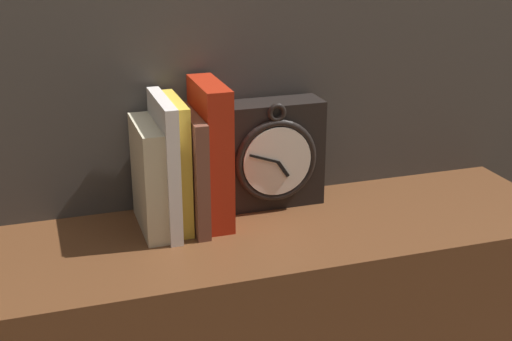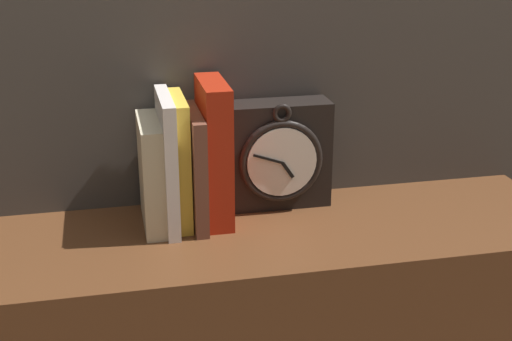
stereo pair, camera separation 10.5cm
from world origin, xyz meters
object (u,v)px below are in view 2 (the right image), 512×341
object	(u,v)px
book_slot2_yellow	(180,160)
book_slot4_red	(214,152)
book_slot3_brown	(195,168)
clock	(277,155)
book_slot0_cream	(151,173)
book_slot1_white	(167,161)

from	to	relation	value
book_slot2_yellow	book_slot4_red	world-z (taller)	book_slot4_red
book_slot3_brown	book_slot4_red	bearing A→B (deg)	11.24
clock	book_slot3_brown	world-z (taller)	clock
book_slot0_cream	book_slot1_white	world-z (taller)	book_slot1_white
clock	book_slot0_cream	xyz separation A→B (m)	(-0.22, -0.03, -0.00)
clock	book_slot1_white	distance (m)	0.20
book_slot1_white	book_slot3_brown	world-z (taller)	book_slot1_white
book_slot0_cream	book_slot2_yellow	distance (m)	0.05
book_slot1_white	book_slot4_red	world-z (taller)	book_slot4_red
book_slot0_cream	book_slot3_brown	size ratio (longest dim) A/B	0.94
book_slot2_yellow	clock	bearing A→B (deg)	9.70
book_slot4_red	book_slot2_yellow	bearing A→B (deg)	177.47
clock	book_slot2_yellow	world-z (taller)	book_slot2_yellow
clock	book_slot4_red	size ratio (longest dim) A/B	0.82
book_slot1_white	book_slot2_yellow	distance (m)	0.02
book_slot1_white	book_slot4_red	xyz separation A→B (m)	(0.08, 0.01, 0.01)
book_slot0_cream	book_slot1_white	distance (m)	0.03
book_slot1_white	book_slot4_red	bearing A→B (deg)	5.81
book_slot2_yellow	book_slot3_brown	bearing A→B (deg)	-21.37
book_slot0_cream	book_slot1_white	size ratio (longest dim) A/B	0.81
book_slot1_white	book_slot4_red	size ratio (longest dim) A/B	0.93
book_slot0_cream	book_slot2_yellow	size ratio (longest dim) A/B	0.84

